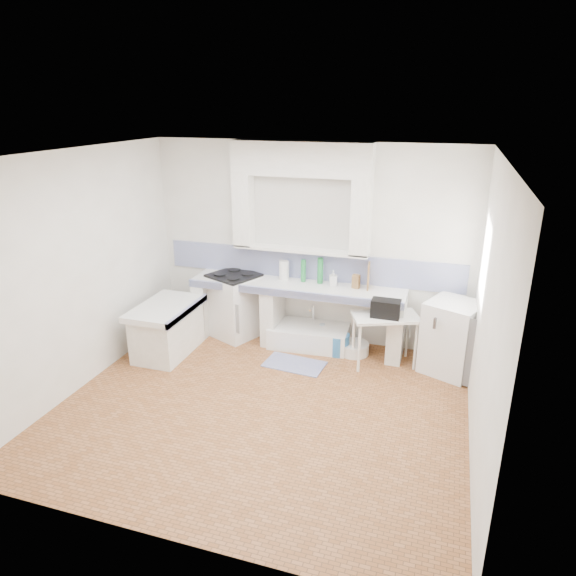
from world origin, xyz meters
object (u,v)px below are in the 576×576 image
(stove, at_px, (235,306))
(sink, at_px, (309,337))
(side_table, at_px, (384,340))
(fridge, at_px, (452,337))

(stove, xyz_separation_m, sink, (1.14, -0.03, -0.32))
(stove, distance_m, side_table, 2.24)
(side_table, bearing_deg, stove, 150.86)
(stove, relative_size, fridge, 0.97)
(stove, bearing_deg, fridge, 20.56)
(sink, relative_size, fridge, 1.17)
(stove, distance_m, fridge, 3.06)
(stove, height_order, fridge, fridge)
(stove, xyz_separation_m, side_table, (2.22, -0.27, -0.11))
(sink, distance_m, fridge, 1.95)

